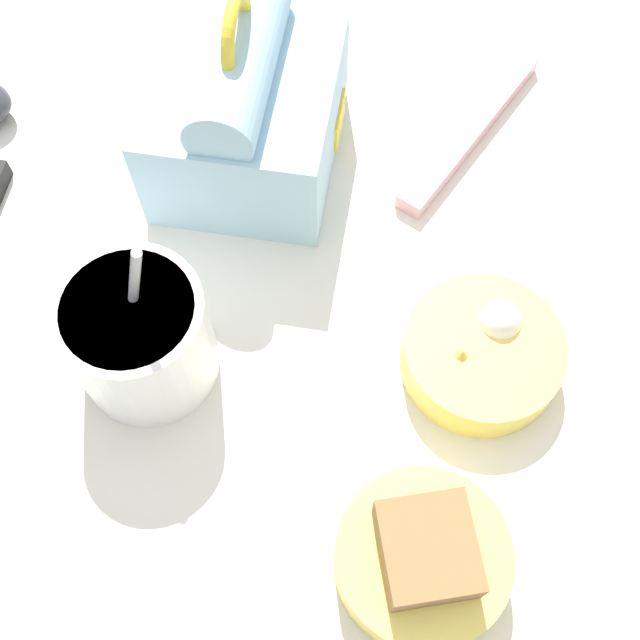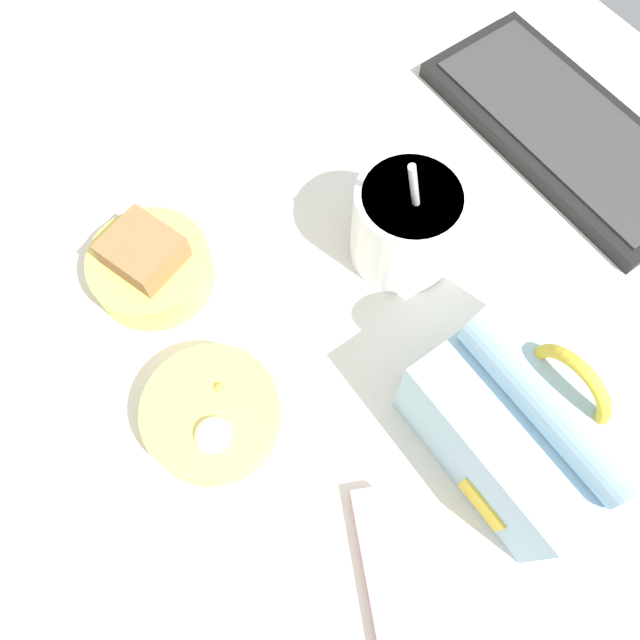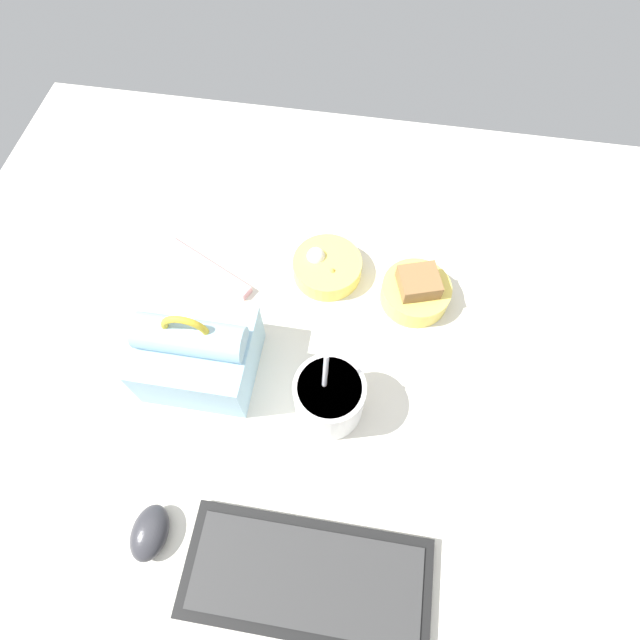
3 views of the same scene
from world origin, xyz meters
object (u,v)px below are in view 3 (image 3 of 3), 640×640
object	(u,v)px
chopstick_case	(203,266)
computer_mouse	(150,533)
keyboard	(307,578)
bento_bowl_sandwich	(416,291)
lunch_bag	(198,352)
soup_cup	(329,397)
bento_bowl_snacks	(325,267)

from	to	relation	value
chopstick_case	computer_mouse	bearing A→B (deg)	96.20
keyboard	bento_bowl_sandwich	world-z (taller)	bento_bowl_sandwich
keyboard	lunch_bag	size ratio (longest dim) A/B	1.91
soup_cup	computer_mouse	xyz separation A→B (cm)	(21.53, 22.03, -3.10)
soup_cup	chopstick_case	xyz separation A→B (cm)	(26.38, -22.57, -4.21)
lunch_bag	bento_bowl_sandwich	size ratio (longest dim) A/B	1.46
bento_bowl_snacks	computer_mouse	distance (cm)	50.06
bento_bowl_snacks	chopstick_case	xyz separation A→B (cm)	(21.97, 2.44, -1.16)
bento_bowl_sandwich	chopstick_case	xyz separation A→B (cm)	(38.19, -0.48, -1.82)
lunch_bag	soup_cup	world-z (taller)	lunch_bag
bento_bowl_snacks	computer_mouse	size ratio (longest dim) A/B	1.64
lunch_bag	computer_mouse	world-z (taller)	lunch_bag
soup_cup	lunch_bag	bearing A→B (deg)	-9.83
soup_cup	bento_bowl_snacks	xyz separation A→B (cm)	(4.41, -25.01, -3.05)
keyboard	lunch_bag	world-z (taller)	lunch_bag
lunch_bag	bento_bowl_snacks	xyz separation A→B (cm)	(-16.59, -21.37, -4.14)
keyboard	lunch_bag	distance (cm)	35.54
bento_bowl_sandwich	computer_mouse	xyz separation A→B (cm)	(33.35, 44.12, -0.72)
keyboard	chopstick_case	distance (cm)	53.91
bento_bowl_sandwich	bento_bowl_snacks	size ratio (longest dim) A/B	0.97
lunch_bag	chopstick_case	world-z (taller)	lunch_bag
keyboard	soup_cup	world-z (taller)	soup_cup
computer_mouse	lunch_bag	bearing A→B (deg)	-91.20
keyboard	lunch_bag	bearing A→B (deg)	-51.89
chopstick_case	bento_bowl_snacks	bearing A→B (deg)	-173.66
bento_bowl_snacks	chopstick_case	world-z (taller)	bento_bowl_snacks
bento_bowl_sandwich	soup_cup	bearing A→B (deg)	61.86
keyboard	computer_mouse	size ratio (longest dim) A/B	4.43
computer_mouse	chopstick_case	size ratio (longest dim) A/B	0.38
keyboard	computer_mouse	bearing A→B (deg)	-5.16
keyboard	chopstick_case	world-z (taller)	keyboard
lunch_bag	bento_bowl_snacks	world-z (taller)	lunch_bag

